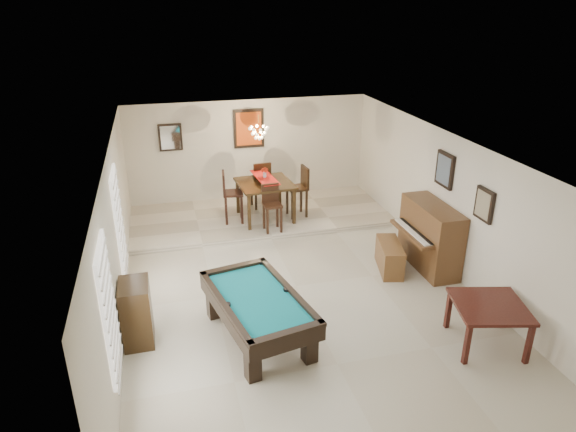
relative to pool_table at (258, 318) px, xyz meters
name	(u,v)px	position (x,y,z in m)	size (l,w,h in m)	color
ground_plane	(296,287)	(0.97, 1.33, -0.36)	(6.00, 9.00, 0.02)	beige
wall_back	(249,152)	(0.97, 5.83, 0.95)	(6.00, 0.04, 2.60)	silver
wall_front	(422,405)	(0.97, -3.17, 0.95)	(6.00, 0.04, 2.60)	silver
wall_left	(116,240)	(-2.03, 1.33, 0.95)	(0.04, 9.00, 2.60)	silver
wall_right	(451,205)	(3.97, 1.33, 0.95)	(0.04, 9.00, 2.60)	silver
ceiling	(297,148)	(0.97, 1.33, 2.25)	(6.00, 9.00, 0.04)	white
dining_step	(260,216)	(0.97, 4.58, -0.29)	(6.00, 2.50, 0.12)	beige
window_left_front	(109,309)	(-2.00, -0.87, 1.05)	(0.06, 1.00, 1.70)	white
window_left_rear	(119,220)	(-2.00, 1.93, 1.05)	(0.06, 1.00, 1.70)	white
pool_table	(258,318)	(0.00, 0.00, 0.00)	(1.15, 2.12, 0.71)	black
square_table	(487,325)	(3.29, -1.03, 0.00)	(1.02, 1.02, 0.70)	black
upright_piano	(423,237)	(3.52, 1.43, 0.29)	(0.86, 1.54, 1.29)	brown
piano_bench	(390,257)	(2.88, 1.48, -0.08)	(0.38, 0.99, 0.55)	brown
apothecary_chest	(137,313)	(-1.79, 0.39, 0.14)	(0.44, 0.66, 0.99)	black
dining_table	(265,198)	(1.04, 4.29, 0.26)	(1.20, 1.20, 1.00)	black
flower_vase	(265,172)	(1.04, 4.29, 0.88)	(0.14, 0.14, 0.24)	#AC240E
dining_chair_south	(272,209)	(1.04, 3.57, 0.29)	(0.38, 0.38, 1.04)	black
dining_chair_north	(260,184)	(1.08, 5.03, 0.35)	(0.43, 0.43, 1.16)	black
dining_chair_west	(233,197)	(0.30, 4.28, 0.36)	(0.44, 0.44, 1.19)	black
dining_chair_east	(297,192)	(1.79, 4.25, 0.36)	(0.44, 0.44, 1.19)	black
chandelier	(259,128)	(0.97, 4.53, 1.85)	(0.44, 0.44, 0.60)	#FFE5B2
back_painting	(249,129)	(0.97, 5.79, 1.55)	(0.75, 0.06, 0.95)	#D84C14
back_mirror	(170,137)	(-0.93, 5.79, 1.45)	(0.55, 0.06, 0.65)	white
right_picture_upper	(445,170)	(3.93, 1.63, 1.55)	(0.06, 0.55, 0.65)	slate
right_picture_lower	(484,205)	(3.93, 0.33, 1.35)	(0.06, 0.45, 0.55)	gray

